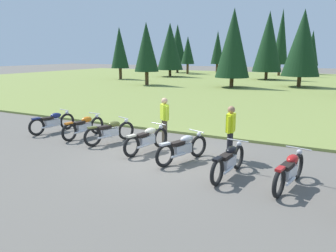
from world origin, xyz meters
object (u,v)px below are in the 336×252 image
(motorcycle_silver, at_px, (183,148))
(motorcycle_orange, at_px, (84,126))
(motorcycle_red, at_px, (290,171))
(rider_near_row_end, at_px, (230,130))
(motorcycle_olive, at_px, (110,131))
(rider_in_hivis_vest, at_px, (164,118))
(motorcycle_cream, at_px, (147,139))
(motorcycle_navy, at_px, (53,122))
(motorcycle_black, at_px, (229,161))

(motorcycle_silver, bearing_deg, motorcycle_orange, 169.21)
(motorcycle_silver, bearing_deg, motorcycle_red, -10.36)
(motorcycle_silver, height_order, rider_near_row_end, rider_near_row_end)
(motorcycle_olive, height_order, rider_in_hivis_vest, rider_in_hivis_vest)
(motorcycle_olive, distance_m, rider_in_hivis_vest, 2.04)
(motorcycle_cream, distance_m, motorcycle_silver, 1.51)
(rider_in_hivis_vest, bearing_deg, motorcycle_navy, -172.76)
(motorcycle_silver, bearing_deg, motorcycle_black, -18.65)
(motorcycle_orange, height_order, motorcycle_cream, same)
(motorcycle_silver, xyz_separation_m, rider_near_row_end, (1.20, 0.85, 0.51))
(motorcycle_olive, xyz_separation_m, rider_in_hivis_vest, (1.78, 0.86, 0.51))
(motorcycle_black, relative_size, rider_in_hivis_vest, 1.26)
(rider_in_hivis_vest, bearing_deg, motorcycle_olive, -154.32)
(motorcycle_orange, relative_size, motorcycle_silver, 1.05)
(motorcycle_olive, relative_size, rider_near_row_end, 1.19)
(motorcycle_cream, relative_size, rider_near_row_end, 1.24)
(motorcycle_red, distance_m, rider_in_hivis_vest, 5.03)
(motorcycle_olive, bearing_deg, motorcycle_silver, -12.23)
(motorcycle_olive, bearing_deg, motorcycle_orange, 172.54)
(motorcycle_black, bearing_deg, motorcycle_silver, 161.35)
(motorcycle_navy, distance_m, rider_near_row_end, 7.55)
(motorcycle_olive, height_order, motorcycle_black, same)
(motorcycle_navy, height_order, motorcycle_red, same)
(motorcycle_silver, bearing_deg, motorcycle_cream, 165.96)
(motorcycle_olive, relative_size, motorcycle_cream, 0.96)
(motorcycle_olive, xyz_separation_m, motorcycle_red, (6.32, -1.26, 0.00))
(motorcycle_black, height_order, motorcycle_red, same)
(motorcycle_olive, relative_size, motorcycle_silver, 1.00)
(rider_in_hivis_vest, bearing_deg, motorcycle_cream, -91.48)
(motorcycle_orange, height_order, motorcycle_red, same)
(motorcycle_cream, relative_size, motorcycle_red, 1.00)
(motorcycle_navy, distance_m, motorcycle_orange, 1.72)
(motorcycle_cream, relative_size, motorcycle_silver, 1.04)
(motorcycle_red, xyz_separation_m, rider_in_hivis_vest, (-4.53, 2.12, 0.51))
(motorcycle_red, relative_size, rider_near_row_end, 1.25)
(motorcycle_olive, bearing_deg, motorcycle_red, -11.31)
(motorcycle_navy, distance_m, rider_in_hivis_vest, 4.97)
(motorcycle_olive, xyz_separation_m, motorcycle_silver, (3.22, -0.70, 0.00))
(motorcycle_orange, distance_m, motorcycle_cream, 3.20)
(rider_near_row_end, bearing_deg, motorcycle_orange, 179.71)
(rider_in_hivis_vest, relative_size, rider_near_row_end, 1.00)
(motorcycle_cream, xyz_separation_m, rider_near_row_end, (2.66, 0.49, 0.51))
(motorcycle_orange, distance_m, rider_in_hivis_vest, 3.30)
(motorcycle_cream, distance_m, rider_in_hivis_vest, 1.29)
(motorcycle_orange, relative_size, rider_near_row_end, 1.26)
(motorcycle_orange, xyz_separation_m, motorcycle_silver, (4.62, -0.88, 0.00))
(rider_near_row_end, bearing_deg, motorcycle_black, -74.65)
(rider_near_row_end, bearing_deg, motorcycle_silver, -144.61)
(motorcycle_navy, distance_m, motorcycle_olive, 3.13)
(motorcycle_orange, relative_size, rider_in_hivis_vest, 1.26)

